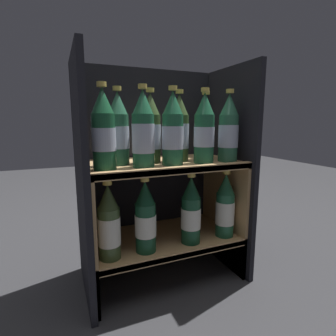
# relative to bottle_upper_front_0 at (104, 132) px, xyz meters

# --- Properties ---
(ground_plane) EXTENTS (6.00, 6.00, 0.00)m
(ground_plane) POSITION_rel_bottle_upper_front_0_xyz_m (0.23, -0.07, -0.57)
(ground_plane) COLOR #2D2D30
(fridge_back_wall) EXTENTS (0.60, 0.02, 0.81)m
(fridge_back_wall) POSITION_rel_bottle_upper_front_0_xyz_m (0.23, 0.25, -0.17)
(fridge_back_wall) COLOR black
(fridge_back_wall) RESTS_ON ground_plane
(fridge_side_left) EXTENTS (0.02, 0.35, 0.81)m
(fridge_side_left) POSITION_rel_bottle_upper_front_0_xyz_m (-0.06, 0.09, -0.17)
(fridge_side_left) COLOR black
(fridge_side_left) RESTS_ON ground_plane
(fridge_side_right) EXTENTS (0.02, 0.35, 0.81)m
(fridge_side_right) POSITION_rel_bottle_upper_front_0_xyz_m (0.52, 0.09, -0.17)
(fridge_side_right) COLOR black
(fridge_side_right) RESTS_ON ground_plane
(shelf_lower) EXTENTS (0.56, 0.31, 0.17)m
(shelf_lower) POSITION_rel_bottle_upper_front_0_xyz_m (0.23, 0.08, -0.44)
(shelf_lower) COLOR tan
(shelf_lower) RESTS_ON ground_plane
(shelf_upper) EXTENTS (0.56, 0.31, 0.46)m
(shelf_upper) POSITION_rel_bottle_upper_front_0_xyz_m (0.23, 0.08, -0.23)
(shelf_upper) COLOR tan
(shelf_upper) RESTS_ON ground_plane
(bottle_upper_front_0) EXTENTS (0.07, 0.07, 0.26)m
(bottle_upper_front_0) POSITION_rel_bottle_upper_front_0_xyz_m (0.00, 0.00, 0.00)
(bottle_upper_front_0) COLOR #194C2D
(bottle_upper_front_0) RESTS_ON shelf_upper
(bottle_upper_front_1) EXTENTS (0.07, 0.07, 0.26)m
(bottle_upper_front_1) POSITION_rel_bottle_upper_front_0_xyz_m (0.12, 0.00, -0.00)
(bottle_upper_front_1) COLOR #1E5638
(bottle_upper_front_1) RESTS_ON shelf_upper
(bottle_upper_front_2) EXTENTS (0.07, 0.07, 0.26)m
(bottle_upper_front_2) POSITION_rel_bottle_upper_front_0_xyz_m (0.23, -0.00, -0.00)
(bottle_upper_front_2) COLOR #1E5638
(bottle_upper_front_2) RESTS_ON shelf_upper
(bottle_upper_front_3) EXTENTS (0.07, 0.07, 0.26)m
(bottle_upper_front_3) POSITION_rel_bottle_upper_front_0_xyz_m (0.35, 0.00, 0.00)
(bottle_upper_front_3) COLOR #1E5638
(bottle_upper_front_3) RESTS_ON shelf_upper
(bottle_upper_front_4) EXTENTS (0.07, 0.07, 0.26)m
(bottle_upper_front_4) POSITION_rel_bottle_upper_front_0_xyz_m (0.45, 0.00, -0.00)
(bottle_upper_front_4) COLOR #285B42
(bottle_upper_front_4) RESTS_ON shelf_upper
(bottle_upper_back_0) EXTENTS (0.07, 0.07, 0.26)m
(bottle_upper_back_0) POSITION_rel_bottle_upper_front_0_xyz_m (0.06, 0.08, -0.00)
(bottle_upper_back_0) COLOR #285B42
(bottle_upper_back_0) RESTS_ON shelf_upper
(bottle_upper_back_1) EXTENTS (0.07, 0.07, 0.26)m
(bottle_upper_back_1) POSITION_rel_bottle_upper_front_0_xyz_m (0.18, 0.08, -0.00)
(bottle_upper_back_1) COLOR #384C28
(bottle_upper_back_1) RESTS_ON shelf_upper
(bottle_upper_back_2) EXTENTS (0.07, 0.07, 0.26)m
(bottle_upper_back_2) POSITION_rel_bottle_upper_front_0_xyz_m (0.29, 0.08, -0.00)
(bottle_upper_back_2) COLOR #384C28
(bottle_upper_back_2) RESTS_ON shelf_upper
(bottle_upper_back_3) EXTENTS (0.07, 0.07, 0.26)m
(bottle_upper_back_3) POSITION_rel_bottle_upper_front_0_xyz_m (0.40, 0.08, -0.00)
(bottle_upper_back_3) COLOR #1E5638
(bottle_upper_back_3) RESTS_ON shelf_upper
(bottle_lower_front_0) EXTENTS (0.07, 0.07, 0.26)m
(bottle_lower_front_0) POSITION_rel_bottle_upper_front_0_xyz_m (0.00, 0.00, -0.29)
(bottle_lower_front_0) COLOR #384C28
(bottle_lower_front_0) RESTS_ON shelf_lower
(bottle_lower_front_1) EXTENTS (0.07, 0.07, 0.26)m
(bottle_lower_front_1) POSITION_rel_bottle_upper_front_0_xyz_m (0.13, 0.00, -0.29)
(bottle_lower_front_1) COLOR #144228
(bottle_lower_front_1) RESTS_ON shelf_lower
(bottle_lower_front_2) EXTENTS (0.07, 0.07, 0.26)m
(bottle_lower_front_2) POSITION_rel_bottle_upper_front_0_xyz_m (0.30, -0.00, -0.29)
(bottle_lower_front_2) COLOR #144228
(bottle_lower_front_2) RESTS_ON shelf_lower
(bottle_lower_front_3) EXTENTS (0.07, 0.07, 0.26)m
(bottle_lower_front_3) POSITION_rel_bottle_upper_front_0_xyz_m (0.45, 0.00, -0.29)
(bottle_lower_front_3) COLOR #1E5638
(bottle_lower_front_3) RESTS_ON shelf_lower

